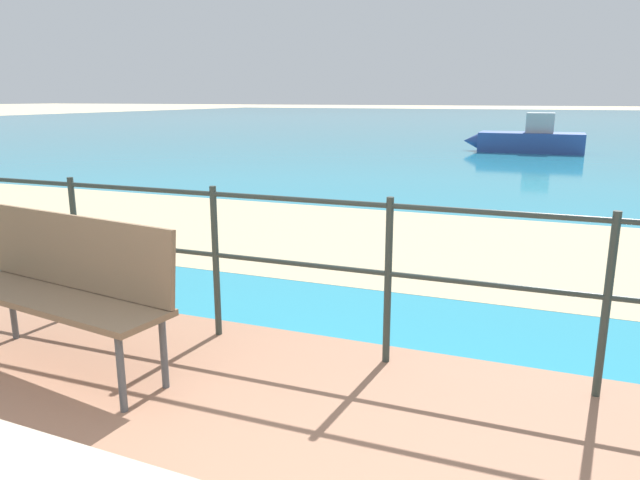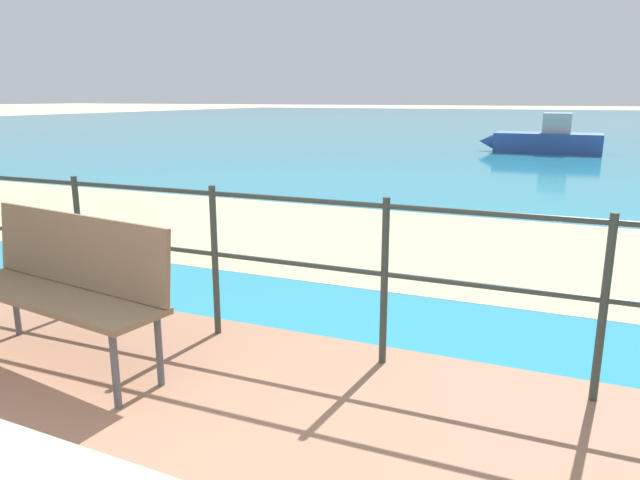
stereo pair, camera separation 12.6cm
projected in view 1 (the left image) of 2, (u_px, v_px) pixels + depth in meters
sea_water at (530, 123)px, 37.93m from camera, size 90.00×90.00×0.01m
beach_strip at (410, 243)px, 6.80m from camera, size 54.01×3.80×0.01m
park_bench at (66, 279)px, 3.46m from camera, size 1.58×0.65×0.90m
railing_fence at (297, 252)px, 3.69m from camera, size 5.94×0.04×1.02m
boat_near at (529, 140)px, 17.89m from camera, size 3.51×1.27×1.17m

